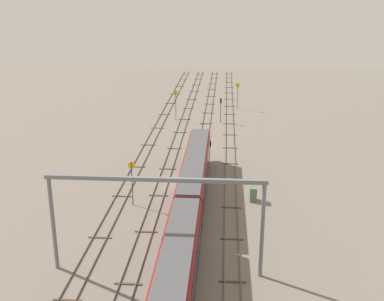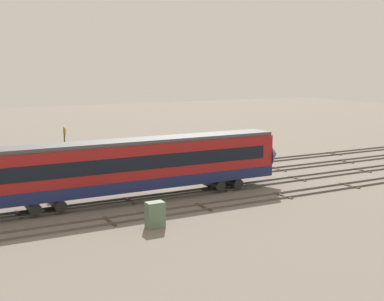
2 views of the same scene
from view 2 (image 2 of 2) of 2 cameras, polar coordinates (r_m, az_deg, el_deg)
name	(u,v)px [view 2 (image 2 of 2)]	position (r m, az deg, el deg)	size (l,w,h in m)	color
ground_plane	(166,189)	(44.98, -2.93, -4.34)	(204.62, 204.62, 0.00)	slate
track_near_foreground	(204,207)	(39.14, 1.35, -6.31)	(188.62, 2.40, 0.16)	#59544C
track_with_train	(177,194)	(42.99, -1.63, -4.88)	(188.62, 2.40, 0.16)	#59544C
track_middle	(155,183)	(46.96, -4.11, -3.68)	(188.62, 2.40, 0.16)	#59544C
track_second_far	(137,174)	(51.02, -6.19, -2.66)	(188.62, 2.40, 0.16)	#59544C
speed_sign_mid_trackside	(65,149)	(46.37, -14.01, 0.16)	(0.14, 0.86, 5.45)	#4C4C51
relay_cabinet	(155,215)	(34.34, -4.15, -7.17)	(1.23, 0.80, 1.76)	#597259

